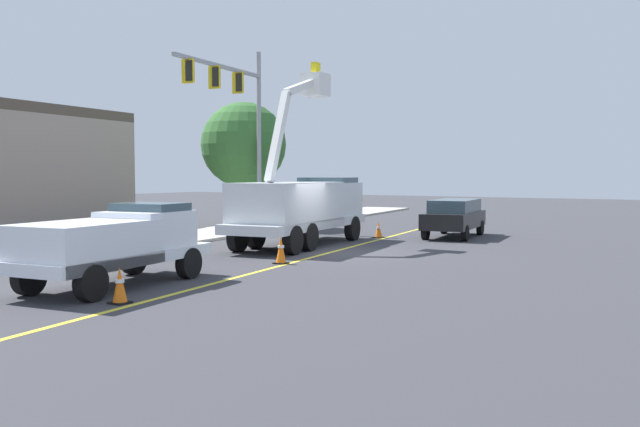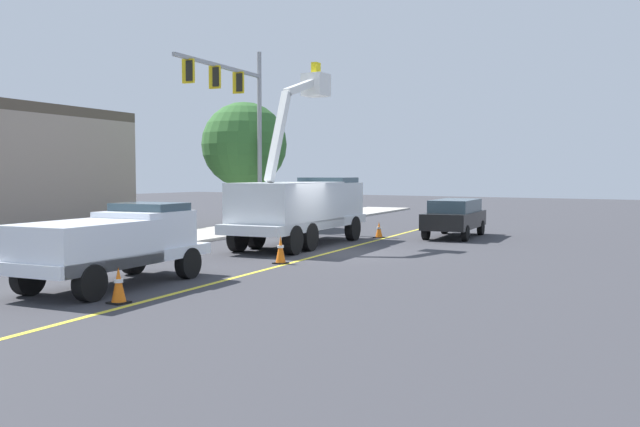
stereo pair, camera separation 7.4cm
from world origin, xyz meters
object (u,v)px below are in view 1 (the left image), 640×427
passing_minivan (454,216)px  traffic_cone_leading (120,286)px  service_pickup_truck (113,242)px  traffic_cone_mid_rear (379,230)px  traffic_signal_mast (237,106)px  traffic_cone_mid_front (281,250)px  utility_bucket_truck (301,205)px

passing_minivan → traffic_cone_leading: 18.78m
service_pickup_truck → passing_minivan: size_ratio=1.16×
passing_minivan → traffic_cone_mid_rear: bearing=127.7°
traffic_signal_mast → traffic_cone_mid_front: bearing=-134.4°
utility_bucket_truck → traffic_signal_mast: (2.62, 5.30, 4.40)m
traffic_cone_mid_front → traffic_signal_mast: size_ratio=0.10×
traffic_cone_mid_front → traffic_signal_mast: 12.19m
service_pickup_truck → traffic_cone_mid_rear: bearing=0.3°
traffic_cone_mid_rear → passing_minivan: bearing=-52.3°
passing_minivan → traffic_cone_mid_rear: (-2.11, 2.74, -0.62)m
utility_bucket_truck → traffic_signal_mast: 7.37m
traffic_cone_leading → traffic_cone_mid_rear: traffic_cone_leading is taller
service_pickup_truck → traffic_cone_leading: service_pickup_truck is taller
traffic_cone_mid_front → passing_minivan: bearing=-7.5°
traffic_cone_leading → traffic_cone_mid_rear: bearing=6.7°
traffic_cone_leading → traffic_cone_mid_rear: size_ratio=1.13×
passing_minivan → traffic_cone_mid_rear: 3.51m
service_pickup_truck → passing_minivan: 17.46m
traffic_cone_mid_rear → traffic_signal_mast: (-1.80, 6.52, 5.67)m
traffic_cone_leading → utility_bucket_truck: bearing=14.6°
traffic_cone_leading → traffic_cone_mid_front: traffic_cone_mid_front is taller
passing_minivan → traffic_signal_mast: 11.25m
traffic_signal_mast → traffic_cone_mid_rear: bearing=-74.6°
traffic_cone_mid_front → traffic_cone_mid_rear: traffic_cone_mid_front is taller
utility_bucket_truck → traffic_cone_mid_front: (-4.95, -2.45, -1.19)m
traffic_cone_leading → traffic_signal_mast: traffic_signal_mast is taller
traffic_cone_mid_front → traffic_signal_mast: traffic_signal_mast is taller
traffic_cone_leading → traffic_cone_mid_front: size_ratio=0.92×
service_pickup_truck → traffic_cone_mid_rear: 15.17m
service_pickup_truck → traffic_cone_mid_front: 5.92m
service_pickup_truck → traffic_cone_mid_rear: size_ratio=8.10×
passing_minivan → traffic_cone_leading: bearing=177.6°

